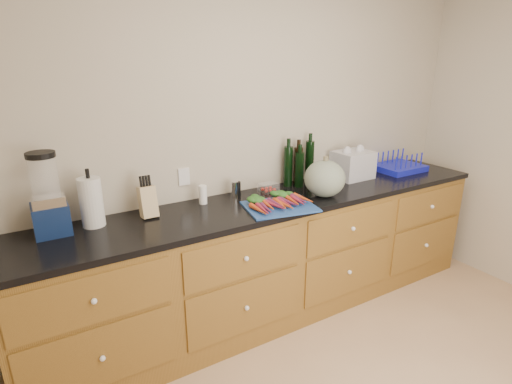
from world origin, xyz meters
TOP-DOWN VIEW (x-y plane):
  - wall_back at (0.00, 1.62)m, footprint 4.10×0.05m
  - cabinets at (0.00, 1.30)m, footprint 3.60×0.64m
  - countertop at (0.00, 1.30)m, footprint 3.64×0.62m
  - cutting_board at (-0.10, 1.14)m, footprint 0.52×0.43m
  - carrots at (-0.10, 1.17)m, footprint 0.40×0.27m
  - squash at (0.32, 1.17)m, footprint 0.30×0.30m
  - blender_appliance at (-1.46, 1.46)m, footprint 0.19×0.19m
  - paper_towel at (-1.24, 1.46)m, footprint 0.13×0.13m
  - knife_block at (-0.91, 1.44)m, footprint 0.10×0.10m
  - grinder_salt at (-0.51, 1.48)m, footprint 0.06×0.06m
  - grinder_pepper at (-0.24, 1.48)m, footprint 0.05×0.05m
  - canister_chrome at (-0.26, 1.48)m, footprint 0.05×0.05m
  - tomato_box at (0.02, 1.47)m, footprint 0.13×0.11m
  - bottles at (0.34, 1.51)m, footprint 0.28×0.14m
  - grocery_bag at (0.83, 1.42)m, footprint 0.32×0.26m
  - dish_rack at (1.36, 1.38)m, footprint 0.41×0.33m

SIDE VIEW (x-z plane):
  - cabinets at x=0.00m, z-range 0.00..0.90m
  - countertop at x=0.00m, z-range 0.90..0.94m
  - cutting_board at x=-0.10m, z-range 0.94..0.95m
  - tomato_box at x=0.02m, z-range 0.94..1.00m
  - carrots at x=-0.10m, z-range 0.95..1.00m
  - dish_rack at x=1.36m, z-range 0.90..1.06m
  - grinder_pepper at x=-0.24m, z-range 0.94..1.06m
  - canister_chrome at x=-0.26m, z-range 0.94..1.06m
  - grinder_salt at x=-0.51m, z-range 0.94..1.07m
  - knife_block at x=-0.91m, z-range 0.94..1.14m
  - grocery_bag at x=0.83m, z-range 0.94..1.17m
  - squash at x=0.32m, z-range 0.94..1.21m
  - paper_towel at x=-1.24m, z-range 0.94..1.24m
  - bottles at x=0.34m, z-range 0.93..1.26m
  - blender_appliance at x=-1.46m, z-range 0.91..1.39m
  - wall_back at x=0.00m, z-range 0.00..2.60m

